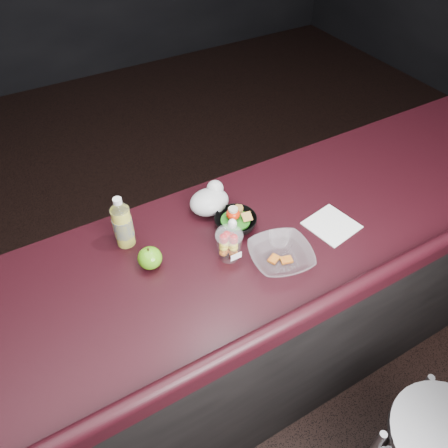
{
  "coord_description": "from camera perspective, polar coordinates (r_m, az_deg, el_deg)",
  "views": [
    {
      "loc": [
        -0.44,
        -0.57,
        2.12
      ],
      "look_at": [
        0.08,
        0.34,
        1.1
      ],
      "focal_mm": 35.0,
      "sensor_mm": 36.0,
      "label": 1
    }
  ],
  "objects": [
    {
      "name": "paper_napkin",
      "position": [
        1.62,
        13.88,
        -0.14
      ],
      "size": [
        0.19,
        0.19,
        0.0
      ],
      "primitive_type": "cube",
      "rotation": [
        0.0,
        0.0,
        0.18
      ],
      "color": "white",
      "rests_on": "counter"
    },
    {
      "name": "green_apple",
      "position": [
        1.44,
        -9.66,
        -4.39
      ],
      "size": [
        0.08,
        0.08,
        0.08
      ],
      "color": "#529110",
      "rests_on": "counter"
    },
    {
      "name": "snack_bowl",
      "position": [
        1.55,
        1.47,
        0.32
      ],
      "size": [
        0.2,
        0.2,
        0.08
      ],
      "rotation": [
        0.0,
        0.0,
        0.4
      ],
      "color": "black",
      "rests_on": "counter"
    },
    {
      "name": "fruit_cup",
      "position": [
        1.42,
        0.67,
        -2.5
      ],
      "size": [
        0.09,
        0.09,
        0.13
      ],
      "color": "white",
      "rests_on": "counter"
    },
    {
      "name": "lemonade_bottle",
      "position": [
        1.49,
        -13.08,
        -0.16
      ],
      "size": [
        0.07,
        0.07,
        0.2
      ],
      "color": "yellow",
      "rests_on": "counter"
    },
    {
      "name": "room_shell",
      "position": [
        0.78,
        7.81,
        21.87
      ],
      "size": [
        8.0,
        8.0,
        8.0
      ],
      "color": "black",
      "rests_on": "ground"
    },
    {
      "name": "counter",
      "position": [
        1.89,
        -1.6,
        -14.47
      ],
      "size": [
        4.06,
        0.71,
        1.02
      ],
      "color": "black",
      "rests_on": "ground"
    },
    {
      "name": "ground",
      "position": [
        2.24,
        2.82,
        -27.01
      ],
      "size": [
        8.0,
        8.0,
        0.0
      ],
      "primitive_type": "plane",
      "color": "black",
      "rests_on": "ground"
    },
    {
      "name": "plastic_bag",
      "position": [
        1.6,
        -1.84,
        3.14
      ],
      "size": [
        0.15,
        0.12,
        0.11
      ],
      "color": "silver",
      "rests_on": "counter"
    },
    {
      "name": "takeout_bowl",
      "position": [
        1.45,
        7.41,
        -4.15
      ],
      "size": [
        0.25,
        0.25,
        0.05
      ],
      "rotation": [
        0.0,
        0.0,
        -0.21
      ],
      "color": "silver",
      "rests_on": "counter"
    }
  ]
}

